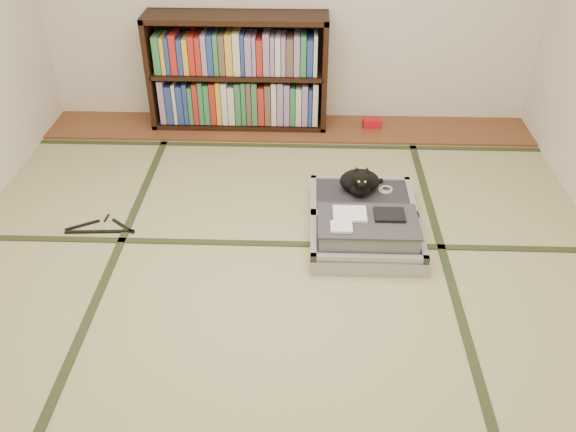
{
  "coord_description": "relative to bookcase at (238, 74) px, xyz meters",
  "views": [
    {
      "loc": [
        0.15,
        -2.63,
        2.3
      ],
      "look_at": [
        0.05,
        0.35,
        0.25
      ],
      "focal_mm": 38.0,
      "sensor_mm": 36.0,
      "label": 1
    }
  ],
  "objects": [
    {
      "name": "room_shell",
      "position": [
        0.41,
        -2.07,
        1.01
      ],
      "size": [
        4.5,
        4.5,
        4.5
      ],
      "color": "white",
      "rests_on": "ground"
    },
    {
      "name": "tatami_borders",
      "position": [
        0.41,
        -1.57,
        -0.45
      ],
      "size": [
        4.0,
        4.5,
        0.01
      ],
      "color": "#2D381E",
      "rests_on": "ground"
    },
    {
      "name": "cable_coil",
      "position": [
        1.1,
        -1.22,
        -0.31
      ],
      "size": [
        0.09,
        0.09,
        0.02
      ],
      "color": "white",
      "rests_on": "suitcase"
    },
    {
      "name": "hanger",
      "position": [
        -0.75,
        -1.55,
        -0.44
      ],
      "size": [
        0.46,
        0.22,
        0.01
      ],
      "color": "black",
      "rests_on": "floor"
    },
    {
      "name": "wood_strip",
      "position": [
        0.41,
        -0.07,
        -0.44
      ],
      "size": [
        4.0,
        0.5,
        0.02
      ],
      "primitive_type": "cube",
      "color": "brown",
      "rests_on": "ground"
    },
    {
      "name": "floor",
      "position": [
        0.41,
        -2.07,
        -0.45
      ],
      "size": [
        4.5,
        4.5,
        0.0
      ],
      "primitive_type": "plane",
      "color": "tan",
      "rests_on": "ground"
    },
    {
      "name": "suitcase",
      "position": [
        0.94,
        -1.56,
        -0.36
      ],
      "size": [
        0.68,
        0.91,
        0.27
      ],
      "color": "#9D9DA2",
      "rests_on": "floor"
    },
    {
      "name": "cat",
      "position": [
        0.92,
        -1.26,
        -0.23
      ],
      "size": [
        0.3,
        0.3,
        0.24
      ],
      "color": "black",
      "rests_on": "suitcase"
    },
    {
      "name": "red_item",
      "position": [
        1.11,
        -0.04,
        -0.4
      ],
      "size": [
        0.16,
        0.1,
        0.07
      ],
      "primitive_type": "cube",
      "rotation": [
        0.0,
        0.0,
        0.07
      ],
      "color": "red",
      "rests_on": "wood_strip"
    },
    {
      "name": "bookcase",
      "position": [
        0.0,
        0.0,
        0.0
      ],
      "size": [
        1.44,
        0.33,
        0.93
      ],
      "color": "black",
      "rests_on": "wood_strip"
    }
  ]
}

